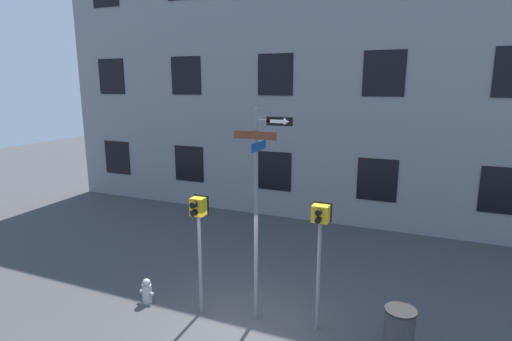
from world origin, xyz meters
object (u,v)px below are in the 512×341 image
pedestrian_signal_left (199,223)px  trash_bin (399,333)px  street_sign_pole (258,200)px  pedestrian_signal_right (320,232)px  fire_hydrant (147,291)px

pedestrian_signal_left → trash_bin: bearing=2.1°
pedestrian_signal_left → trash_bin: pedestrian_signal_left is taller
street_sign_pole → pedestrian_signal_right: street_sign_pole is taller
pedestrian_signal_right → trash_bin: 2.45m
street_sign_pole → pedestrian_signal_right: size_ratio=1.67×
pedestrian_signal_left → fire_hydrant: 2.43m
pedestrian_signal_right → fire_hydrant: size_ratio=4.63×
pedestrian_signal_left → pedestrian_signal_right: size_ratio=0.99×
street_sign_pole → pedestrian_signal_left: size_ratio=1.69×
street_sign_pole → trash_bin: size_ratio=4.76×
pedestrian_signal_left → street_sign_pole: bearing=10.4°
pedestrian_signal_right → fire_hydrant: (-4.16, -0.50, -1.97)m
street_sign_pole → fire_hydrant: bearing=-172.5°
fire_hydrant → trash_bin: size_ratio=0.62×
fire_hydrant → street_sign_pole: bearing=7.5°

